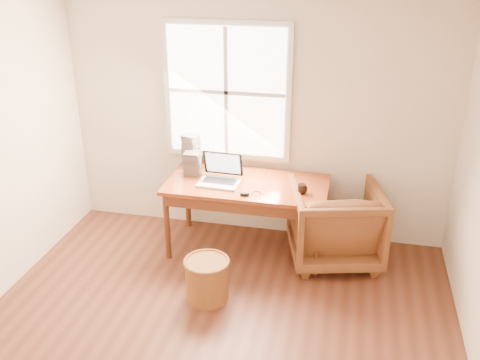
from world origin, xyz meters
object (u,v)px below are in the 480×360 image
(wicker_stool, at_px, (207,280))
(coffee_mug, at_px, (302,189))
(desk, at_px, (247,185))
(laptop, at_px, (219,169))
(armchair, at_px, (335,223))
(cd_stack_a, at_px, (194,155))

(wicker_stool, distance_m, coffee_mug, 1.24)
(desk, xyz_separation_m, coffee_mug, (0.56, -0.12, 0.06))
(coffee_mug, bearing_deg, wicker_stool, -131.00)
(desk, relative_size, laptop, 3.47)
(wicker_stool, bearing_deg, coffee_mug, 47.73)
(armchair, xyz_separation_m, cd_stack_a, (-1.53, 0.31, 0.48))
(laptop, distance_m, cd_stack_a, 0.55)
(wicker_stool, height_order, laptop, laptop)
(coffee_mug, distance_m, cd_stack_a, 1.28)
(armchair, relative_size, coffee_mug, 9.86)
(laptop, distance_m, coffee_mug, 0.83)
(wicker_stool, bearing_deg, laptop, 96.59)
(cd_stack_a, bearing_deg, coffee_mug, -19.66)
(cd_stack_a, bearing_deg, laptop, -46.51)
(desk, relative_size, wicker_stool, 4.19)
(desk, bearing_deg, cd_stack_a, 154.28)
(armchair, bearing_deg, laptop, -9.77)
(desk, bearing_deg, laptop, -161.59)
(desk, xyz_separation_m, cd_stack_a, (-0.64, 0.31, 0.15))
(laptop, relative_size, cd_stack_a, 1.84)
(laptop, bearing_deg, wicker_stool, -80.73)
(armchair, height_order, laptop, laptop)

